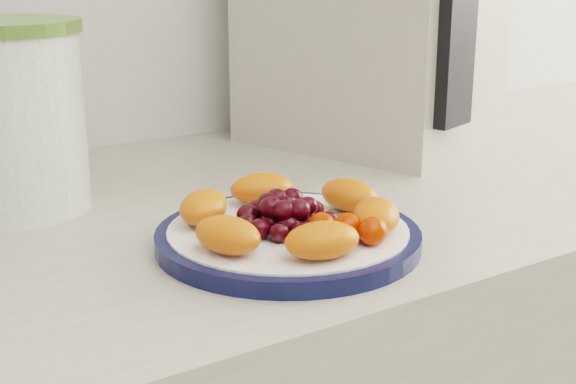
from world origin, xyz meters
TOP-DOWN VIEW (x-y plane):
  - plate_rim at (-0.11, 1.05)m, footprint 0.23×0.23m
  - plate_face at (-0.11, 1.05)m, footprint 0.21×0.21m
  - canister at (-0.28, 1.29)m, footprint 0.16×0.16m
  - canister_lid at (-0.28, 1.29)m, footprint 0.17×0.17m
  - appliance_body at (0.20, 1.32)m, footprint 0.29×0.35m
  - appliance_panel at (0.20, 1.16)m, footprint 0.07×0.04m
  - fruit_plate at (-0.11, 1.04)m, footprint 0.20×0.20m

SIDE VIEW (x-z plane):
  - plate_rim at x=-0.11m, z-range 0.90..0.91m
  - plate_face at x=-0.11m, z-range 0.90..0.92m
  - fruit_plate at x=-0.11m, z-range 0.92..0.95m
  - canister at x=-0.28m, z-range 0.90..1.08m
  - canister_lid at x=-0.28m, z-range 1.08..1.09m
  - appliance_body at x=0.20m, z-range 0.90..1.27m
  - appliance_panel at x=0.20m, z-range 0.95..1.23m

